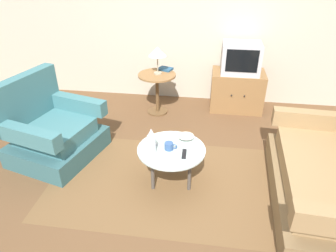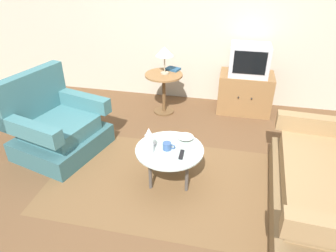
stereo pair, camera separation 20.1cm
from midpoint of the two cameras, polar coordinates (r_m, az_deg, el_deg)
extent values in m
plane|color=brown|center=(3.21, 3.39, -12.65)|extent=(16.00, 16.00, 0.00)
cube|color=#BCB29E|center=(4.82, 8.80, 20.04)|extent=(9.00, 0.12, 2.70)
cube|color=brown|center=(3.35, 2.02, -10.43)|extent=(2.57, 1.51, 0.00)
cube|color=#325C60|center=(3.94, -17.62, -2.88)|extent=(1.07, 1.14, 0.24)
cube|color=#3D7075|center=(3.84, -18.10, -0.25)|extent=(0.86, 0.83, 0.18)
cube|color=#3D7075|center=(3.93, -22.71, 5.47)|extent=(0.38, 0.96, 0.54)
cube|color=#3D7075|center=(3.52, -23.01, -0.71)|extent=(0.86, 0.36, 0.18)
cube|color=#3D7075|center=(4.01, -14.59, 4.61)|extent=(0.86, 0.36, 0.18)
cube|color=brown|center=(3.35, 27.81, -12.11)|extent=(0.97, 1.73, 0.24)
cube|color=#93754C|center=(3.22, 28.70, -9.31)|extent=(0.81, 1.44, 0.18)
cube|color=#93754C|center=(3.76, 27.52, 0.19)|extent=(0.87, 0.19, 0.19)
cylinder|color=#B2C6C1|center=(3.09, 2.16, -4.45)|extent=(0.69, 0.69, 0.02)
cylinder|color=#4C4742|center=(3.39, 2.73, -5.44)|extent=(0.04, 0.04, 0.42)
cylinder|color=#4C4742|center=(3.15, -1.49, -8.59)|extent=(0.04, 0.04, 0.42)
cylinder|color=#4C4742|center=(3.13, 5.40, -9.00)|extent=(0.04, 0.04, 0.42)
cylinder|color=olive|center=(4.45, 0.51, 9.48)|extent=(0.55, 0.55, 0.02)
cylinder|color=brown|center=(4.57, 0.49, 5.90)|extent=(0.05, 0.05, 0.59)
cylinder|color=brown|center=(4.70, 0.47, 2.78)|extent=(0.30, 0.30, 0.02)
cube|color=olive|center=(4.79, 15.28, 6.00)|extent=(0.77, 0.49, 0.59)
sphere|color=black|center=(4.54, 14.22, 5.16)|extent=(0.02, 0.02, 0.02)
sphere|color=black|center=(4.55, 16.55, 4.89)|extent=(0.02, 0.02, 0.02)
cube|color=#B7B7BC|center=(4.60, 16.15, 11.74)|extent=(0.55, 0.42, 0.43)
cube|color=black|center=(4.38, 16.29, 11.19)|extent=(0.44, 0.01, 0.31)
cylinder|color=#9E937A|center=(4.46, 0.69, 9.83)|extent=(0.12, 0.12, 0.02)
cylinder|color=#9E937A|center=(4.42, 0.70, 11.44)|extent=(0.02, 0.02, 0.24)
cone|color=beige|center=(4.36, 0.71, 13.74)|extent=(0.26, 0.26, 0.13)
cylinder|color=white|center=(2.98, -1.59, -3.37)|extent=(0.08, 0.08, 0.20)
cone|color=white|center=(2.90, -1.63, -1.11)|extent=(0.08, 0.08, 0.08)
cylinder|color=#335184|center=(3.06, 1.69, -3.79)|extent=(0.09, 0.09, 0.08)
torus|color=#335184|center=(3.05, 2.77, -3.92)|extent=(0.05, 0.01, 0.05)
cone|color=silver|center=(3.22, 5.03, -2.31)|extent=(0.17, 0.17, 0.04)
cube|color=black|center=(2.99, 4.46, -5.35)|extent=(0.05, 0.15, 0.02)
cube|color=#B2B2B7|center=(3.16, -1.88, -3.12)|extent=(0.17, 0.10, 0.02)
cube|color=navy|center=(4.61, 2.17, 10.55)|extent=(0.24, 0.21, 0.03)
camera|label=1|loc=(0.10, -88.23, 1.04)|focal=32.74mm
camera|label=2|loc=(0.10, 91.77, -1.04)|focal=32.74mm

